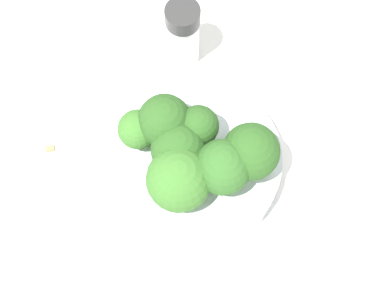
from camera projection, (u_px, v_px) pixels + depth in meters
ground_plane at (192, 169)px, 0.63m from camera, size 3.00×3.00×0.00m
bowl at (192, 163)px, 0.61m from camera, size 0.17×0.17×0.03m
broccoli_floret_0 at (165, 121)px, 0.57m from camera, size 0.05×0.05×0.06m
broccoli_floret_1 at (136, 134)px, 0.58m from camera, size 0.04×0.04×0.05m
broccoli_floret_2 at (223, 167)px, 0.55m from camera, size 0.05×0.05×0.06m
broccoli_floret_3 at (182, 181)px, 0.56m from camera, size 0.06×0.06×0.06m
broccoli_floret_4 at (179, 149)px, 0.57m from camera, size 0.05×0.05×0.06m
broccoli_floret_5 at (251, 152)px, 0.56m from camera, size 0.05×0.05×0.07m
broccoli_floret_6 at (195, 126)px, 0.58m from camera, size 0.04×0.04×0.05m
pepper_shaker at (183, 34)px, 0.64m from camera, size 0.03×0.03×0.08m
almond_crumb_1 at (49, 148)px, 0.63m from camera, size 0.01×0.01×0.01m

